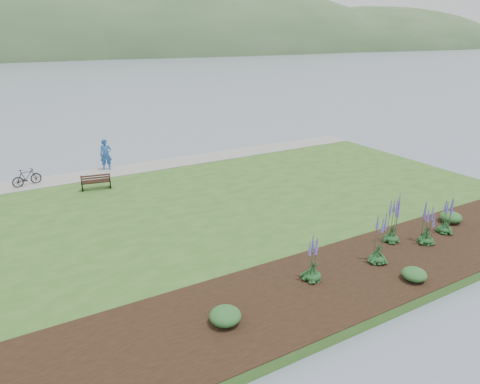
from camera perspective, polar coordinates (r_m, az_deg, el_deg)
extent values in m
plane|color=slate|center=(22.61, -7.94, -2.23)|extent=(600.00, 600.00, 0.00)
cube|color=#2E561E|center=(20.83, -5.88, -3.57)|extent=(34.00, 20.00, 0.40)
cube|color=gray|center=(28.66, -13.22, 3.18)|extent=(34.00, 2.20, 0.03)
cube|color=black|center=(16.50, 15.51, -10.22)|extent=(24.00, 4.40, 0.04)
cube|color=black|center=(25.27, -18.66, 1.33)|extent=(1.61, 0.79, 0.05)
cube|color=black|center=(24.91, -18.71, 1.75)|extent=(1.54, 0.41, 0.48)
cube|color=black|center=(25.35, -20.29, 0.65)|extent=(0.15, 0.53, 0.42)
cube|color=black|center=(25.36, -16.92, 1.05)|extent=(0.15, 0.53, 0.42)
imported|color=#214E99|center=(28.46, -17.50, 5.10)|extent=(0.92, 0.68, 2.36)
imported|color=black|center=(27.33, -26.57, 1.76)|extent=(0.94, 1.72, 0.99)
ellipsoid|color=#14381A|center=(17.24, 17.85, -8.42)|extent=(0.62, 0.62, 0.31)
cone|color=#4C4096|center=(16.76, 18.25, -5.14)|extent=(0.32, 0.32, 1.88)
ellipsoid|color=#14381A|center=(19.04, 19.52, -5.80)|extent=(0.62, 0.62, 0.31)
cone|color=#4C4096|center=(18.59, 19.93, -2.60)|extent=(0.40, 0.40, 2.00)
ellipsoid|color=#14381A|center=(19.42, 23.52, -5.85)|extent=(0.62, 0.62, 0.31)
cone|color=#4C4096|center=(19.07, 23.89, -3.48)|extent=(0.40, 0.40, 1.44)
ellipsoid|color=#14381A|center=(20.77, 25.62, -4.48)|extent=(0.62, 0.62, 0.31)
cone|color=#4C4096|center=(20.42, 26.01, -2.08)|extent=(0.36, 0.36, 1.57)
ellipsoid|color=#14381A|center=(15.57, 9.64, -10.95)|extent=(0.62, 0.62, 0.31)
cone|color=#4C4096|center=(15.08, 9.87, -7.70)|extent=(0.36, 0.36, 1.69)
ellipsoid|color=#1E4C21|center=(13.32, -1.97, -16.18)|extent=(0.97, 0.97, 0.48)
ellipsoid|color=#1E4C21|center=(16.51, 22.22, -10.12)|extent=(0.86, 0.86, 0.43)
ellipsoid|color=#1E4C21|center=(21.97, 26.29, -3.02)|extent=(0.98, 0.98, 0.49)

